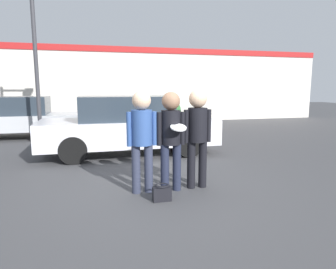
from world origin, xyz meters
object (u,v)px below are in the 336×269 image
at_px(parked_car_far, 17,117).
at_px(handbag, 162,193).
at_px(person_right, 197,130).
at_px(street_lamp, 43,28).
at_px(parked_car_near, 128,125).
at_px(person_left, 142,133).
at_px(person_middle_with_frisbee, 171,133).
at_px(shrub, 169,111).

relative_size(parked_car_far, handbag, 14.67).
xyz_separation_m(person_right, street_lamp, (-3.12, 4.86, 2.49)).
distance_m(parked_car_near, street_lamp, 3.95).
height_order(person_left, person_middle_with_frisbee, person_left).
relative_size(person_right, shrub, 1.39).
distance_m(person_right, handbag, 1.32).
height_order(person_middle_with_frisbee, street_lamp, street_lamp).
bearing_deg(shrub, person_right, -101.82).
xyz_separation_m(person_left, street_lamp, (-2.11, 4.87, 2.50)).
xyz_separation_m(parked_car_near, street_lamp, (-2.27, 1.68, 2.77)).
height_order(person_middle_with_frisbee, shrub, person_middle_with_frisbee).
distance_m(person_left, parked_car_near, 3.21).
bearing_deg(handbag, street_lamp, 113.64).
xyz_separation_m(parked_car_far, shrub, (6.54, 3.11, -0.12)).
bearing_deg(street_lamp, parked_car_far, 122.65).
relative_size(person_left, handbag, 5.87).
bearing_deg(person_right, shrub, 78.18).
bearing_deg(person_left, street_lamp, 113.40).
relative_size(shrub, handbag, 4.27).
bearing_deg(person_left, person_right, 0.96).
bearing_deg(street_lamp, person_middle_with_frisbee, -61.94).
bearing_deg(parked_car_near, handbag, -88.82).
height_order(person_right, street_lamp, street_lamp).
xyz_separation_m(shrub, handbag, (-2.87, -10.53, -0.51)).
relative_size(person_left, person_middle_with_frisbee, 1.01).
xyz_separation_m(street_lamp, shrub, (5.22, 5.17, -2.92)).
bearing_deg(person_left, parked_car_near, 87.16).
distance_m(person_middle_with_frisbee, person_right, 0.51).
distance_m(person_middle_with_frisbee, shrub, 10.42).
relative_size(parked_car_far, street_lamp, 0.76).
bearing_deg(person_middle_with_frisbee, parked_car_near, 96.15).
relative_size(person_left, parked_car_far, 0.40).
bearing_deg(street_lamp, handbag, -66.36).
bearing_deg(person_left, handbag, -63.93).
height_order(shrub, handbag, shrub).
xyz_separation_m(parked_car_near, handbag, (0.08, -3.67, -0.66)).
bearing_deg(street_lamp, person_right, -57.31).
relative_size(person_left, person_right, 0.99).
height_order(parked_car_far, handbag, parked_car_far).
bearing_deg(person_left, parked_car_far, 116.32).
relative_size(person_left, street_lamp, 0.30).
bearing_deg(parked_car_far, parked_car_near, -46.24).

